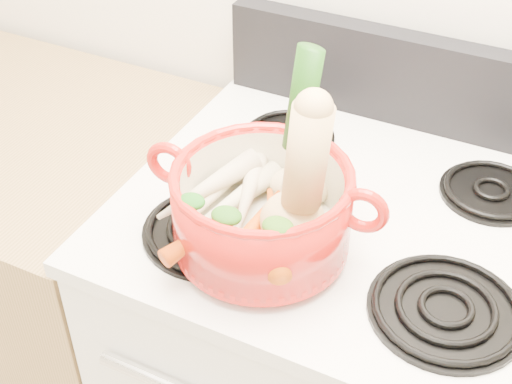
% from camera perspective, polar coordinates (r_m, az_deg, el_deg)
% --- Properties ---
extents(cooktop, '(0.78, 0.67, 0.03)m').
position_cam_1_polar(cooktop, '(1.21, 8.07, -1.95)').
color(cooktop, silver).
rests_on(cooktop, stove_body).
extents(control_backsplash, '(0.76, 0.05, 0.18)m').
position_cam_1_polar(control_backsplash, '(1.39, 12.72, 8.60)').
color(control_backsplash, black).
rests_on(control_backsplash, cooktop).
extents(burner_front_left, '(0.22, 0.22, 0.02)m').
position_cam_1_polar(burner_front_left, '(1.14, -3.56, -2.98)').
color(burner_front_left, black).
rests_on(burner_front_left, cooktop).
extents(burner_front_right, '(0.22, 0.22, 0.02)m').
position_cam_1_polar(burner_front_right, '(1.06, 14.96, -8.98)').
color(burner_front_right, black).
rests_on(burner_front_right, cooktop).
extents(burner_back_left, '(0.17, 0.17, 0.02)m').
position_cam_1_polar(burner_back_left, '(1.36, 2.65, 4.59)').
color(burner_back_left, black).
rests_on(burner_back_left, cooktop).
extents(burner_back_right, '(0.17, 0.17, 0.02)m').
position_cam_1_polar(burner_back_right, '(1.28, 18.30, 0.13)').
color(burner_back_right, black).
rests_on(burner_back_right, cooktop).
extents(dutch_oven, '(0.29, 0.29, 0.13)m').
position_cam_1_polar(dutch_oven, '(1.06, 0.48, -1.41)').
color(dutch_oven, '#B5160F').
rests_on(dutch_oven, burner_front_left).
extents(pot_handle_left, '(0.08, 0.02, 0.07)m').
position_cam_1_polar(pot_handle_left, '(1.09, -6.98, 2.31)').
color(pot_handle_left, '#B5160F').
rests_on(pot_handle_left, dutch_oven).
extents(pot_handle_right, '(0.08, 0.02, 0.07)m').
position_cam_1_polar(pot_handle_right, '(1.00, 8.59, -1.48)').
color(pot_handle_right, '#B5160F').
rests_on(pot_handle_right, dutch_oven).
extents(squash, '(0.15, 0.14, 0.25)m').
position_cam_1_polar(squash, '(0.99, 3.08, 1.17)').
color(squash, tan).
rests_on(squash, dutch_oven).
extents(leek, '(0.07, 0.10, 0.29)m').
position_cam_1_polar(leek, '(1.03, 3.37, 4.46)').
color(leek, white).
rests_on(leek, dutch_oven).
extents(ginger, '(0.09, 0.07, 0.05)m').
position_cam_1_polar(ginger, '(1.13, 3.09, 0.45)').
color(ginger, tan).
rests_on(ginger, dutch_oven).
extents(parsnip_0, '(0.11, 0.20, 0.06)m').
position_cam_1_polar(parsnip_0, '(1.10, -2.15, -0.90)').
color(parsnip_0, beige).
rests_on(parsnip_0, dutch_oven).
extents(parsnip_1, '(0.06, 0.19, 0.06)m').
position_cam_1_polar(parsnip_1, '(1.12, -2.79, 0.66)').
color(parsnip_1, beige).
rests_on(parsnip_1, dutch_oven).
extents(parsnip_2, '(0.09, 0.21, 0.06)m').
position_cam_1_polar(parsnip_2, '(1.12, -0.37, 1.00)').
color(parsnip_2, beige).
rests_on(parsnip_2, dutch_oven).
extents(parsnip_3, '(0.12, 0.19, 0.06)m').
position_cam_1_polar(parsnip_3, '(1.10, -3.88, 0.54)').
color(parsnip_3, beige).
rests_on(parsnip_3, dutch_oven).
extents(carrot_0, '(0.04, 0.17, 0.05)m').
position_cam_1_polar(carrot_0, '(1.06, -0.05, -2.78)').
color(carrot_0, '#CA4E0A').
rests_on(carrot_0, dutch_oven).
extents(carrot_1, '(0.07, 0.14, 0.04)m').
position_cam_1_polar(carrot_1, '(1.05, -4.39, -3.50)').
color(carrot_1, '#C24F09').
rests_on(carrot_1, dutch_oven).
extents(carrot_2, '(0.12, 0.17, 0.05)m').
position_cam_1_polar(carrot_2, '(1.03, 1.49, -3.30)').
color(carrot_2, '#DB4C0A').
rests_on(carrot_2, dutch_oven).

